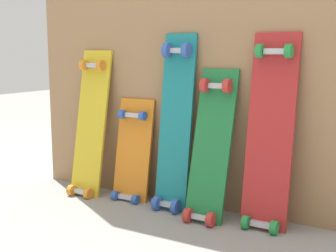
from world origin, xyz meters
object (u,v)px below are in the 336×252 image
at_px(skateboard_orange, 133,156).
at_px(skateboard_red, 269,138).
at_px(skateboard_teal, 175,128).
at_px(skateboard_yellow, 90,129).
at_px(skateboard_green, 210,151).

bearing_deg(skateboard_orange, skateboard_red, -1.24).
height_order(skateboard_orange, skateboard_red, skateboard_red).
bearing_deg(skateboard_teal, skateboard_orange, 177.62).
relative_size(skateboard_yellow, skateboard_orange, 1.42).
distance_m(skateboard_teal, skateboard_red, 0.50).
distance_m(skateboard_green, skateboard_red, 0.29).
relative_size(skateboard_yellow, skateboard_green, 1.12).
xyz_separation_m(skateboard_teal, skateboard_red, (0.50, -0.01, -0.01)).
xyz_separation_m(skateboard_orange, skateboard_red, (0.77, -0.02, 0.17)).
bearing_deg(skateboard_green, skateboard_orange, 173.83).
bearing_deg(skateboard_orange, skateboard_teal, -2.38).
height_order(skateboard_yellow, skateboard_orange, skateboard_yellow).
distance_m(skateboard_orange, skateboard_green, 0.50).
height_order(skateboard_yellow, skateboard_red, skateboard_red).
xyz_separation_m(skateboard_yellow, skateboard_red, (1.03, 0.01, 0.04)).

